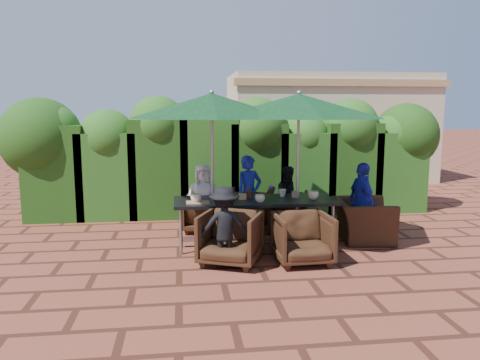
{
  "coord_description": "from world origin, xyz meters",
  "views": [
    {
      "loc": [
        -1.06,
        -7.26,
        2.17
      ],
      "look_at": [
        -0.09,
        0.4,
        1.0
      ],
      "focal_mm": 35.0,
      "sensor_mm": 36.0,
      "label": 1
    }
  ],
  "objects": [
    {
      "name": "pedestrian_c",
      "position": [
        3.32,
        4.4,
        0.76
      ],
      "size": [
        1.0,
        1.02,
        1.53
      ],
      "primitive_type": "imported",
      "rotation": [
        0.0,
        0.0,
        2.33
      ],
      "color": "#95979D",
      "rests_on": "ground"
    },
    {
      "name": "chair_near_right",
      "position": [
        0.63,
        -1.01,
        0.39
      ],
      "size": [
        0.79,
        0.74,
        0.79
      ],
      "primitive_type": "imported",
      "rotation": [
        0.0,
        0.0,
        0.04
      ],
      "color": "black",
      "rests_on": "ground"
    },
    {
      "name": "chair_end_right",
      "position": [
        1.94,
        0.04,
        0.45
      ],
      "size": [
        0.8,
        1.11,
        0.9
      ],
      "primitive_type": "imported",
      "rotation": [
        0.0,
        0.0,
        1.43
      ],
      "color": "black",
      "rests_on": "ground"
    },
    {
      "name": "number_block_left",
      "position": [
        -0.11,
        -0.05,
        0.8
      ],
      "size": [
        0.12,
        0.06,
        0.1
      ],
      "primitive_type": "cube",
      "color": "tan",
      "rests_on": "dining_table"
    },
    {
      "name": "cup_d",
      "position": [
        0.58,
        0.12,
        0.81
      ],
      "size": [
        0.13,
        0.13,
        0.12
      ],
      "primitive_type": "imported",
      "color": "beige",
      "rests_on": "dining_table"
    },
    {
      "name": "adult_end_right",
      "position": [
        1.87,
        -0.05,
        0.66
      ],
      "size": [
        0.46,
        0.81,
        1.31
      ],
      "primitive_type": "imported",
      "rotation": [
        0.0,
        0.0,
        1.67
      ],
      "color": "#1E29A6",
      "rests_on": "ground"
    },
    {
      "name": "chair_far_left",
      "position": [
        -0.66,
        0.93,
        0.36
      ],
      "size": [
        0.8,
        0.77,
        0.72
      ],
      "primitive_type": "imported",
      "rotation": [
        0.0,
        0.0,
        2.96
      ],
      "color": "black",
      "rests_on": "ground"
    },
    {
      "name": "ketchup_bottle",
      "position": [
        0.02,
        0.05,
        0.83
      ],
      "size": [
        0.04,
        0.04,
        0.17
      ],
      "primitive_type": "cylinder",
      "color": "#B20C0A",
      "rests_on": "dining_table"
    },
    {
      "name": "dining_table",
      "position": [
        0.09,
        -0.05,
        0.68
      ],
      "size": [
        2.55,
        0.9,
        0.75
      ],
      "color": "black",
      "rests_on": "ground"
    },
    {
      "name": "child_right",
      "position": [
        0.6,
        1.1,
        0.39
      ],
      "size": [
        0.3,
        0.26,
        0.77
      ],
      "primitive_type": "imported",
      "rotation": [
        0.0,
        0.0,
        -0.11
      ],
      "color": "#7B4CA6",
      "rests_on": "ground"
    },
    {
      "name": "pedestrian_b",
      "position": [
        2.36,
        4.29,
        0.77
      ],
      "size": [
        0.76,
        0.49,
        1.54
      ],
      "primitive_type": "imported",
      "rotation": [
        0.0,
        0.0,
        3.09
      ],
      "color": "#F05586",
      "rests_on": "ground"
    },
    {
      "name": "pedestrian_a",
      "position": [
        1.3,
        4.14,
        0.91
      ],
      "size": [
        1.79,
        1.35,
        1.83
      ],
      "primitive_type": "imported",
      "rotation": [
        0.0,
        0.0,
        2.65
      ],
      "color": "#308F27",
      "rests_on": "ground"
    },
    {
      "name": "cup_a",
      "position": [
        -0.84,
        -0.17,
        0.82
      ],
      "size": [
        0.17,
        0.17,
        0.13
      ],
      "primitive_type": "imported",
      "color": "beige",
      "rests_on": "dining_table"
    },
    {
      "name": "adult_near_left",
      "position": [
        -0.48,
        -1.0,
        0.56
      ],
      "size": [
        0.73,
        0.35,
        1.13
      ],
      "primitive_type": "imported",
      "rotation": [
        0.0,
        0.0,
        3.17
      ],
      "color": "black",
      "rests_on": "ground"
    },
    {
      "name": "cup_e",
      "position": [
        1.02,
        -0.17,
        0.82
      ],
      "size": [
        0.17,
        0.17,
        0.13
      ],
      "primitive_type": "imported",
      "color": "beige",
      "rests_on": "dining_table"
    },
    {
      "name": "adult_far_mid",
      "position": [
        0.13,
        0.81,
        0.68
      ],
      "size": [
        0.61,
        0.56,
        1.36
      ],
      "primitive_type": "imported",
      "rotation": [
        0.0,
        0.0,
        0.41
      ],
      "color": "#1E29A6",
      "rests_on": "ground"
    },
    {
      "name": "chair_far_mid",
      "position": [
        0.18,
        0.97,
        0.41
      ],
      "size": [
        0.95,
        0.92,
        0.82
      ],
      "primitive_type": "imported",
      "rotation": [
        0.0,
        0.0,
        2.89
      ],
      "color": "black",
      "rests_on": "ground"
    },
    {
      "name": "ground",
      "position": [
        0.0,
        0.0,
        0.0
      ],
      "size": [
        80.0,
        80.0,
        0.0
      ],
      "primitive_type": "plane",
      "color": "brown",
      "rests_on": "ground"
    },
    {
      "name": "umbrella_right",
      "position": [
        0.79,
        -0.01,
        2.21
      ],
      "size": [
        2.77,
        2.77,
        2.46
      ],
      "color": "gray",
      "rests_on": "ground"
    },
    {
      "name": "child_left",
      "position": [
        -0.23,
        0.99,
        0.37
      ],
      "size": [
        0.28,
        0.23,
        0.74
      ],
      "primitive_type": "imported",
      "rotation": [
        0.0,
        0.0,
        0.04
      ],
      "color": "#F05586",
      "rests_on": "ground"
    },
    {
      "name": "building",
      "position": [
        3.5,
        6.99,
        1.61
      ],
      "size": [
        6.2,
        3.08,
        3.2
      ],
      "color": "beige",
      "rests_on": "ground"
    },
    {
      "name": "cup_c",
      "position": [
        0.13,
        -0.3,
        0.81
      ],
      "size": [
        0.15,
        0.15,
        0.12
      ],
      "primitive_type": "imported",
      "color": "beige",
      "rests_on": "dining_table"
    },
    {
      "name": "chair_far_right",
      "position": [
        0.84,
        0.95,
        0.38
      ],
      "size": [
        0.91,
        0.88,
        0.76
      ],
      "primitive_type": "imported",
      "rotation": [
        0.0,
        0.0,
        2.83
      ],
      "color": "black",
      "rests_on": "ground"
    },
    {
      "name": "number_block_right",
      "position": [
        0.78,
        0.02,
        0.8
      ],
      "size": [
        0.12,
        0.06,
        0.1
      ],
      "primitive_type": "cube",
      "color": "tan",
      "rests_on": "dining_table"
    },
    {
      "name": "hedge_wall",
      "position": [
        -0.13,
        2.32,
        1.32
      ],
      "size": [
        9.1,
        1.6,
        2.44
      ],
      "color": "#183B10",
      "rests_on": "ground"
    },
    {
      "name": "adult_far_left",
      "position": [
        -0.69,
        0.85,
        0.61
      ],
      "size": [
        0.61,
        0.37,
        1.22
      ],
      "primitive_type": "imported",
      "rotation": [
        0.0,
        0.0,
        -0.01
      ],
      "color": "white",
      "rests_on": "ground"
    },
    {
      "name": "umbrella_left",
      "position": [
        -0.58,
        -0.04,
        2.21
      ],
      "size": [
        2.51,
        2.51,
        2.46
      ],
      "color": "gray",
      "rests_on": "ground"
    },
    {
      "name": "sauce_bottle",
      "position": [
        0.02,
        0.02,
        0.83
      ],
      "size": [
        0.04,
        0.04,
        0.17
      ],
      "primitive_type": "cylinder",
      "color": "#4C230C",
      "rests_on": "dining_table"
    },
    {
      "name": "cup_b",
      "position": [
        -0.49,
        0.01,
        0.81
      ],
      "size": [
        0.13,
        0.13,
        0.12
      ],
      "primitive_type": "imported",
      "color": "beige",
      "rests_on": "dining_table"
    },
    {
      "name": "adult_far_right",
      "position": [
        0.87,
        0.87,
        0.58
      ],
      "size": [
        0.57,
        0.37,
        1.15
      ],
      "primitive_type": "imported",
      "rotation": [
        0.0,
        0.0,
        0.07
      ],
      "color": "black",
      "rests_on": "ground"
    },
    {
      "name": "chair_near_left",
      "position": [
        -0.39,
        -0.91,
        0.41
      ],
      "size": [
        1.02,
        1.0,
        0.82
      ],
      "primitive_type": "imported",
      "rotation": [
        0.0,
        0.0,
        -0.39
      ],
      "color": "black",
      "rests_on": "ground"
    },
    {
      "name": "serving_tray",
      "position": [
        -0.82,
        -0.24,
        0.76
      ],
      "size": [
        0.35,
        0.25,
        0.02
      ],
      "primitive_type": "cube",
      "color": "#A1714E",
      "rests_on": "dining_table"
    }
  ]
}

